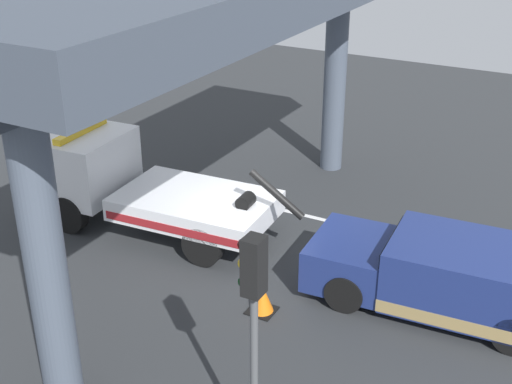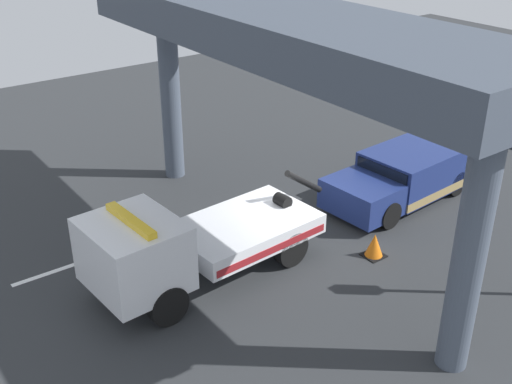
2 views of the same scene
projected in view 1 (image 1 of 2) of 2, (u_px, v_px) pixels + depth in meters
ground_plane at (254, 257)px, 16.64m from camera, size 60.00×40.00×0.10m
lane_stripe_mid at (298, 214)px, 18.62m from camera, size 2.60×0.16×0.01m
lane_stripe_east at (123, 172)px, 21.22m from camera, size 2.60×0.16×0.01m
tow_truck_white at (130, 182)px, 17.63m from camera, size 7.32×2.76×2.46m
towed_van_green at (445, 276)px, 14.31m from camera, size 5.32×2.50×1.58m
overpass_structure at (232, 10)px, 14.37m from camera, size 3.60×13.95×6.63m
traffic_light_near at (253, 303)px, 9.74m from camera, size 0.39×0.32×3.95m
traffic_cone_orange at (262, 298)px, 14.38m from camera, size 0.57×0.57×0.68m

